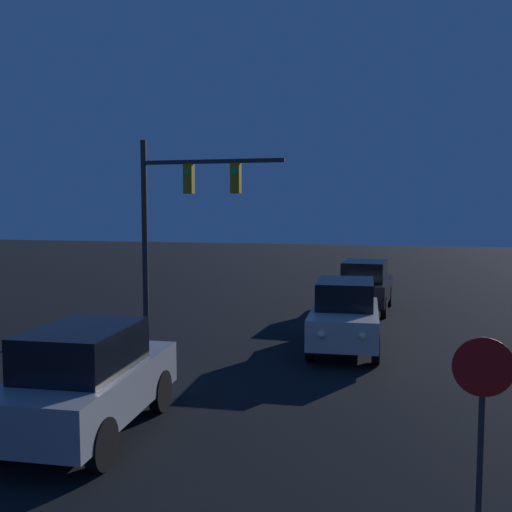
% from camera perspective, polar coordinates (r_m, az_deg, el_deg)
% --- Properties ---
extents(car_near, '(1.89, 4.00, 1.81)m').
position_cam_1_polar(car_near, '(9.81, -16.46, -11.72)').
color(car_near, '#99999E').
rests_on(car_near, ground_plane).
extents(car_mid, '(1.86, 3.99, 1.81)m').
position_cam_1_polar(car_mid, '(15.03, 8.89, -5.83)').
color(car_mid, beige).
rests_on(car_mid, ground_plane).
extents(car_far, '(1.92, 4.01, 1.81)m').
position_cam_1_polar(car_far, '(20.84, 10.85, -2.89)').
color(car_far, black).
rests_on(car_far, ground_plane).
extents(traffic_signal_mast, '(4.54, 0.30, 5.78)m').
position_cam_1_polar(traffic_signal_mast, '(17.72, -7.67, 5.33)').
color(traffic_signal_mast, '#2D2D2D').
rests_on(traffic_signal_mast, ground_plane).
extents(stop_sign, '(0.69, 0.07, 2.21)m').
position_cam_1_polar(stop_sign, '(7.22, 21.70, -12.79)').
color(stop_sign, '#2D2D2D').
rests_on(stop_sign, ground_plane).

